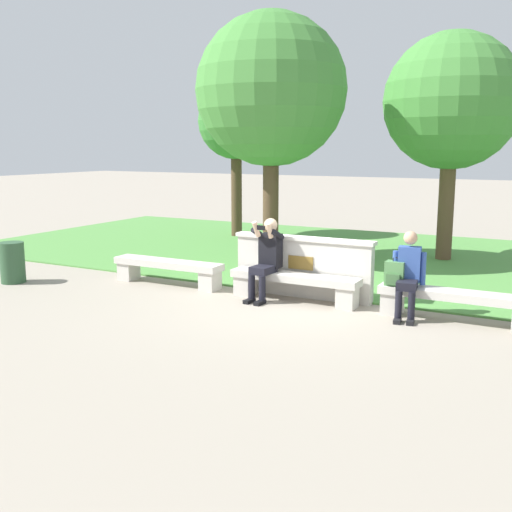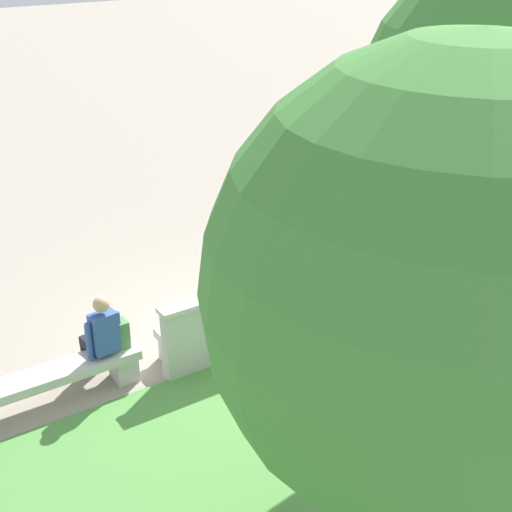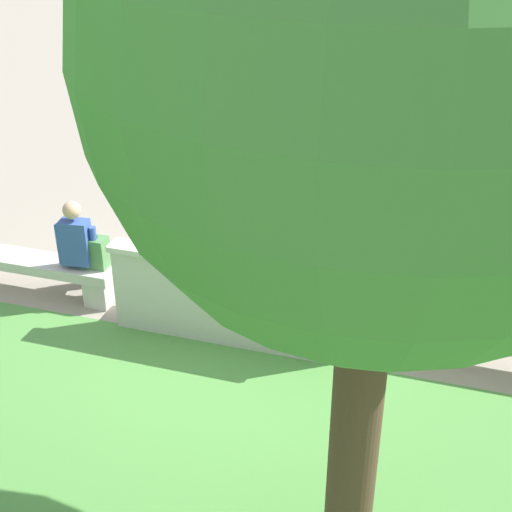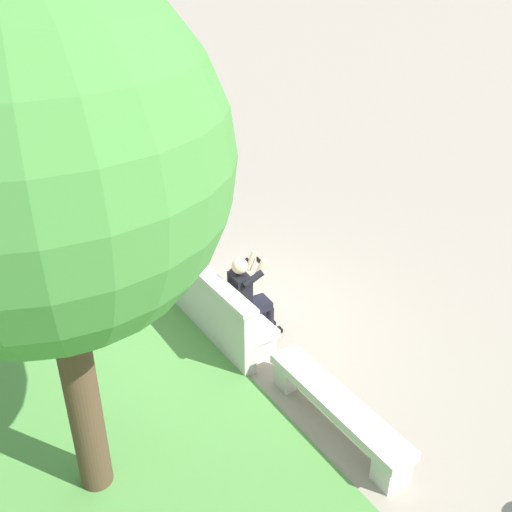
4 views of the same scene
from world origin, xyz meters
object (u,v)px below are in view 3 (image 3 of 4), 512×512
person_photographer (277,270)px  backpack (96,252)px  bench_main (474,341)px  bench_near (233,302)px  tree_left_background (387,59)px  bench_mid (30,268)px  person_distant (81,246)px

person_photographer → backpack: person_photographer is taller
bench_main → backpack: size_ratio=5.06×
bench_near → tree_left_background: (-1.74, 2.62, 3.27)m
person_photographer → tree_left_background: (-1.28, 2.69, 2.84)m
bench_mid → person_photographer: 3.00m
bench_near → bench_mid: same height
bench_main → backpack: bearing=-0.7°
bench_main → person_distant: (4.35, -0.07, 0.37)m
bench_near → bench_mid: size_ratio=1.00×
bench_mid → person_distant: bearing=-174.4°
bench_mid → tree_left_background: (-4.24, 2.62, 3.27)m
bench_main → person_photographer: (2.05, -0.08, 0.43)m
bench_near → tree_left_background: size_ratio=0.42×
bench_near → bench_mid: (2.51, 0.00, 0.00)m
person_distant → tree_left_background: bearing=143.1°
bench_main → bench_near: size_ratio=1.00×
bench_main → tree_left_background: size_ratio=0.42×
bench_near → person_distant: 1.88m
bench_main → tree_left_background: (0.77, 2.62, 3.27)m
backpack → bench_near: bearing=178.3°
bench_near → person_photographer: size_ratio=1.64×
bench_main → bench_mid: bearing=0.0°
bench_mid → tree_left_background: bearing=148.3°
bench_mid → person_photographer: bearing=-178.5°
bench_main → bench_mid: (5.02, 0.00, 0.00)m
bench_main → person_photographer: person_photographer is taller
backpack → bench_mid: bearing=3.3°
bench_main → person_photographer: 2.09m
bench_near → person_distant: size_ratio=1.72×
bench_main → bench_near: bearing=0.0°
bench_near → person_distant: person_distant is taller
bench_near → person_photographer: person_photographer is taller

